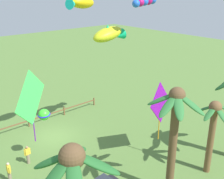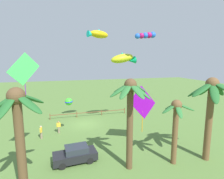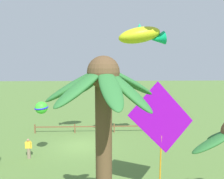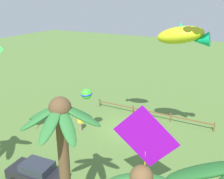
{
  "view_description": "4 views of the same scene",
  "coord_description": "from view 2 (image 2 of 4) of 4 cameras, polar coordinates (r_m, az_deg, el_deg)",
  "views": [
    {
      "loc": [
        10.89,
        20.97,
        13.44
      ],
      "look_at": [
        -2.59,
        5.35,
        5.71
      ],
      "focal_mm": 44.17,
      "sensor_mm": 36.0,
      "label": 1
    },
    {
      "loc": [
        3.15,
        25.03,
        9.2
      ],
      "look_at": [
        -2.34,
        5.96,
        5.97
      ],
      "focal_mm": 28.54,
      "sensor_mm": 36.0,
      "label": 2
    },
    {
      "loc": [
        -2.22,
        18.56,
        7.67
      ],
      "look_at": [
        -2.72,
        4.34,
        5.7
      ],
      "focal_mm": 34.63,
      "sensor_mm": 36.0,
      "label": 3
    },
    {
      "loc": [
        -9.18,
        19.99,
        11.89
      ],
      "look_at": [
        -1.12,
        5.0,
        5.81
      ],
      "focal_mm": 41.43,
      "sensor_mm": 36.0,
      "label": 4
    }
  ],
  "objects": [
    {
      "name": "ground_plane",
      "position": [
        26.85,
        -8.49,
        -10.89
      ],
      "size": [
        120.0,
        120.0,
        0.0
      ],
      "primitive_type": "plane",
      "color": "#567A38"
    },
    {
      "name": "kite_tube_3",
      "position": [
        23.37,
        10.9,
        16.65
      ],
      "size": [
        2.85,
        0.87,
        0.96
      ],
      "color": "blue"
    },
    {
      "name": "kite_fish_1",
      "position": [
        22.46,
        -4.54,
        17.24
      ],
      "size": [
        2.96,
        1.95,
        1.18
      ],
      "color": "yellow"
    },
    {
      "name": "palm_tree_2",
      "position": [
        14.65,
        5.85,
        -4.8
      ],
      "size": [
        3.7,
        3.64,
        7.8
      ],
      "color": "brown",
      "rests_on": "ground"
    },
    {
      "name": "palm_tree_0",
      "position": [
        13.17,
        -27.92,
        -8.73
      ],
      "size": [
        3.76,
        3.74,
        7.56
      ],
      "color": "brown",
      "rests_on": "ground"
    },
    {
      "name": "kite_ball_2",
      "position": [
        22.53,
        -13.67,
        -3.81
      ],
      "size": [
        1.32,
        1.31,
        0.89
      ],
      "color": "#3DE02E"
    },
    {
      "name": "spectator_0",
      "position": [
        24.23,
        -16.72,
        -11.41
      ],
      "size": [
        0.55,
        0.26,
        1.59
      ],
      "color": "gray",
      "rests_on": "ground"
    },
    {
      "name": "kite_diamond_4",
      "position": [
        19.07,
        9.84,
        -4.35
      ],
      "size": [
        3.51,
        1.06,
        5.07
      ],
      "color": "purple"
    },
    {
      "name": "rail_fence",
      "position": [
        30.15,
        -7.24,
        -7.38
      ],
      "size": [
        12.61,
        0.12,
        0.95
      ],
      "color": "brown",
      "rests_on": "ground"
    },
    {
      "name": "kite_diamond_5",
      "position": [
        15.89,
        -26.39,
        5.72
      ],
      "size": [
        2.2,
        1.5,
        3.65
      ],
      "color": "#47F15C"
    },
    {
      "name": "spectator_1",
      "position": [
        23.26,
        -21.75,
        -12.56
      ],
      "size": [
        0.26,
        0.55,
        1.59
      ],
      "color": "gray",
      "rests_on": "ground"
    },
    {
      "name": "kite_fish_0",
      "position": [
        24.32,
        3.7,
        9.86
      ],
      "size": [
        3.76,
        1.82,
        1.7
      ],
      "color": "#C9D41D"
    },
    {
      "name": "parked_car_0",
      "position": [
        17.59,
        -11.63,
        -19.65
      ],
      "size": [
        4.02,
        2.01,
        1.51
      ],
      "color": "black",
      "rests_on": "ground"
    },
    {
      "name": "palm_tree_1",
      "position": [
        18.19,
        29.24,
        -2.8
      ],
      "size": [
        4.69,
        4.55,
        7.76
      ],
      "color": "brown",
      "rests_on": "ground"
    },
    {
      "name": "palm_tree_3",
      "position": [
        16.69,
        19.78,
        -9.09
      ],
      "size": [
        2.92,
        2.77,
        5.89
      ],
      "color": "brown",
      "rests_on": "ground"
    }
  ]
}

